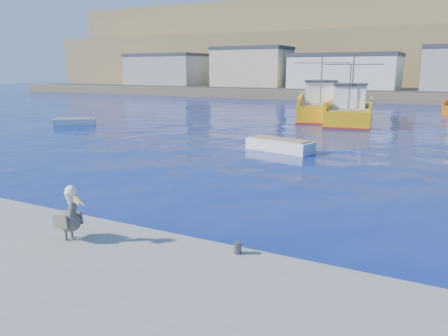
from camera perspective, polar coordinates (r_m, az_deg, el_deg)
name	(u,v)px	position (r m, az deg, el deg)	size (l,w,h in m)	color
ground	(203,215)	(15.60, -2.74, -6.17)	(260.00, 260.00, 0.00)	#08125E
dock_bollards	(160,232)	(12.39, -8.35, -8.24)	(36.20, 0.20, 0.30)	#4C4C4C
far_shore	(425,52)	(122.21, 24.78, 13.54)	(200.00, 81.00, 24.00)	brown
trawler_yellow_a	(320,107)	(47.43, 12.42, 7.79)	(7.69, 13.82, 6.75)	#EDA50C
trawler_yellow_b	(350,111)	(44.08, 16.13, 7.12)	(5.79, 12.15, 6.56)	#EDA50C
skiff_left	(75,122)	(42.67, -18.91, 5.66)	(3.67, 3.03, 0.78)	silver
skiff_mid	(280,146)	(27.84, 7.29, 2.86)	(4.58, 2.54, 0.94)	silver
pelican	(69,216)	(12.62, -19.58, -5.98)	(1.27, 0.61, 1.56)	#595451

